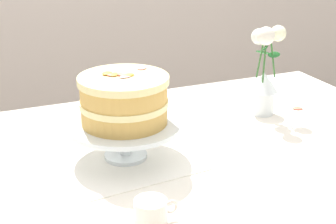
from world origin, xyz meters
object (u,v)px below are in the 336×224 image
(layer_cake, at_px, (124,99))
(flower_vase, at_px, (264,74))
(dining_table, at_px, (198,186))
(teacup, at_px, (151,216))
(cake_stand, at_px, (125,129))

(layer_cake, relative_size, flower_vase, 0.79)
(dining_table, relative_size, layer_cake, 6.23)
(dining_table, xyz_separation_m, flower_vase, (0.31, 0.19, 0.22))
(flower_vase, relative_size, teacup, 2.42)
(cake_stand, height_order, layer_cake, layer_cake)
(cake_stand, bearing_deg, flower_vase, 14.84)
(cake_stand, distance_m, layer_cake, 0.08)
(layer_cake, xyz_separation_m, flower_vase, (0.49, 0.13, -0.03))
(flower_vase, bearing_deg, dining_table, -148.90)
(dining_table, xyz_separation_m, teacup, (-0.23, -0.26, 0.12))
(cake_stand, relative_size, teacup, 2.48)
(layer_cake, xyz_separation_m, teacup, (-0.05, -0.32, -0.14))
(teacup, bearing_deg, cake_stand, 80.67)
(dining_table, relative_size, cake_stand, 4.83)
(cake_stand, relative_size, flower_vase, 1.02)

